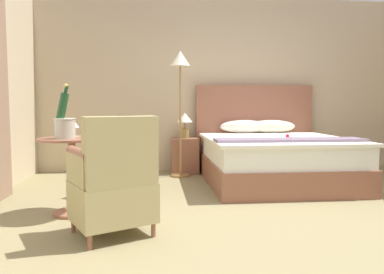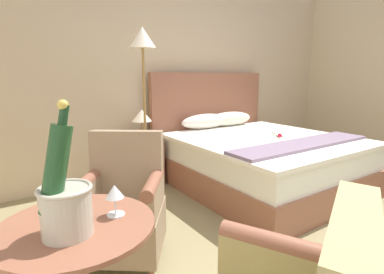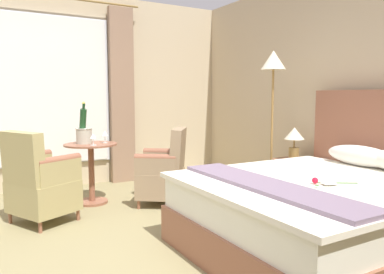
# 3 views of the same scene
# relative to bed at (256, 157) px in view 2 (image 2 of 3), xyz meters

# --- Properties ---
(wall_headboard_side) EXTENTS (5.97, 0.12, 2.75)m
(wall_headboard_side) POSITION_rel_bed_xyz_m (-0.48, 1.15, 1.02)
(wall_headboard_side) COLOR #C8B390
(wall_headboard_side) RESTS_ON ground
(bed) EXTENTS (1.87, 2.08, 1.36)m
(bed) POSITION_rel_bed_xyz_m (0.00, 0.00, 0.00)
(bed) COLOR #8E563F
(bed) RESTS_ON ground
(nightstand) EXTENTS (0.43, 0.36, 0.54)m
(nightstand) POSITION_rel_bed_xyz_m (-1.13, 0.79, -0.08)
(nightstand) COLOR #8E563F
(nightstand) RESTS_ON ground
(bedside_lamp) EXTENTS (0.24, 0.24, 0.39)m
(bedside_lamp) POSITION_rel_bed_xyz_m (-1.13, 0.79, 0.45)
(bedside_lamp) COLOR olive
(bedside_lamp) RESTS_ON nightstand
(floor_lamp_brass) EXTENTS (0.29, 0.29, 1.82)m
(floor_lamp_brass) POSITION_rel_bed_xyz_m (-1.22, 0.51, 1.12)
(floor_lamp_brass) COLOR olive
(floor_lamp_brass) RESTS_ON ground
(champagne_bucket) EXTENTS (0.20, 0.20, 0.50)m
(champagne_bucket) POSITION_rel_bed_xyz_m (-2.41, -1.38, 0.52)
(champagne_bucket) COLOR #B6B4A1
(champagne_bucket) RESTS_ON side_table_round
(wine_glass_near_bucket) EXTENTS (0.08, 0.08, 0.14)m
(wine_glass_near_bucket) POSITION_rel_bed_xyz_m (-2.21, -1.32, 0.47)
(wine_glass_near_bucket) COLOR white
(wine_glass_near_bucket) RESTS_ON side_table_round
(wine_glass_near_edge) EXTENTS (0.08, 0.08, 0.15)m
(wine_glass_near_edge) POSITION_rel_bed_xyz_m (-2.37, -1.14, 0.49)
(wine_glass_near_edge) COLOR white
(wine_glass_near_edge) RESTS_ON side_table_round
(armchair_by_window) EXTENTS (0.76, 0.76, 0.92)m
(armchair_by_window) POSITION_rel_bed_xyz_m (-1.90, -0.56, 0.04)
(armchair_by_window) COLOR #8E563F
(armchair_by_window) RESTS_ON ground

